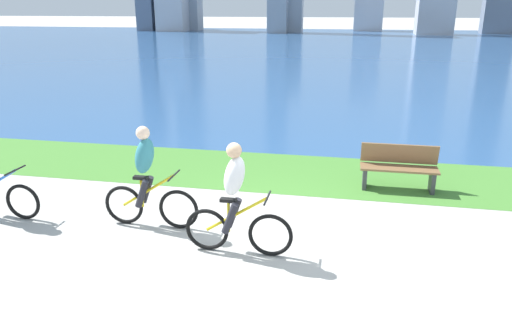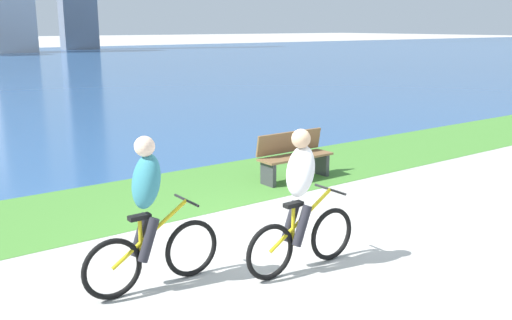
# 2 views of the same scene
# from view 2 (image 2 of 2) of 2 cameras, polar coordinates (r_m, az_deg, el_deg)

# --- Properties ---
(ground_plane) EXTENTS (300.00, 300.00, 0.00)m
(ground_plane) POSITION_cam_2_polar(r_m,az_deg,el_deg) (7.50, 3.68, -8.95)
(ground_plane) COLOR #B2AFA8
(grass_strip_bayside) EXTENTS (120.00, 2.63, 0.01)m
(grass_strip_bayside) POSITION_cam_2_polar(r_m,az_deg,el_deg) (10.01, -8.19, -3.26)
(grass_strip_bayside) COLOR #478433
(grass_strip_bayside) RESTS_ON ground
(cyclist_lead) EXTENTS (1.62, 0.52, 1.70)m
(cyclist_lead) POSITION_cam_2_polar(r_m,az_deg,el_deg) (6.64, 4.50, -4.22)
(cyclist_lead) COLOR black
(cyclist_lead) RESTS_ON ground
(cyclist_trailing) EXTENTS (1.64, 0.52, 1.72)m
(cyclist_trailing) POSITION_cam_2_polar(r_m,az_deg,el_deg) (6.28, -10.65, -5.44)
(cyclist_trailing) COLOR black
(cyclist_trailing) RESTS_ON ground
(bench_near_path) EXTENTS (1.50, 0.47, 0.90)m
(bench_near_path) POSITION_cam_2_polar(r_m,az_deg,el_deg) (10.69, 3.80, 0.39)
(bench_near_path) COLOR brown
(bench_near_path) RESTS_ON ground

